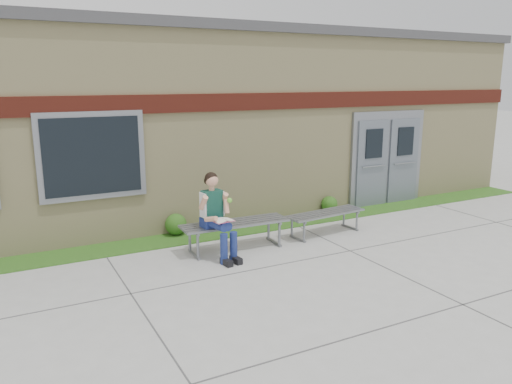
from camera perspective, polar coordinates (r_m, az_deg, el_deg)
ground at (r=8.36m, az=7.38°, el=-8.78°), size 80.00×80.00×0.00m
grass_strip at (r=10.47m, az=-0.80°, el=-4.14°), size 16.00×0.80×0.02m
school_building at (r=13.16m, az=-7.58°, el=8.52°), size 16.20×6.22×4.20m
bench_left at (r=9.12m, az=-2.40°, el=-4.17°), size 2.01×0.62×0.52m
bench_right at (r=10.11m, az=7.92°, el=-2.88°), size 1.77×0.65×0.45m
girl at (r=8.64m, az=-4.52°, el=-2.50°), size 0.56×0.90×1.49m
shrub_mid at (r=10.07m, az=-9.14°, el=-3.66°), size 0.43×0.43×0.43m
shrub_east at (r=11.74m, az=8.38°, el=-1.39°), size 0.38×0.38×0.38m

